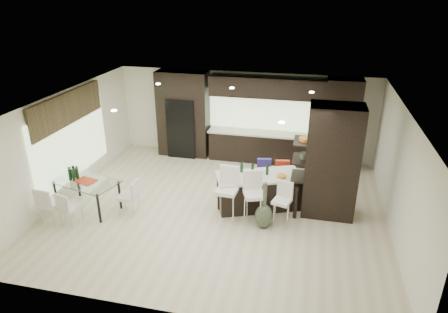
% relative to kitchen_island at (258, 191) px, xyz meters
% --- Properties ---
extents(ground, '(8.00, 8.00, 0.00)m').
position_rel_kitchen_island_xyz_m(ground, '(-0.94, -0.33, -0.43)').
color(ground, beige).
rests_on(ground, ground).
extents(back_wall, '(8.00, 0.02, 2.70)m').
position_rel_kitchen_island_xyz_m(back_wall, '(-0.94, 3.17, 0.92)').
color(back_wall, white).
rests_on(back_wall, ground).
extents(left_wall, '(0.02, 7.00, 2.70)m').
position_rel_kitchen_island_xyz_m(left_wall, '(-4.94, -0.33, 0.92)').
color(left_wall, white).
rests_on(left_wall, ground).
extents(right_wall, '(0.02, 7.00, 2.70)m').
position_rel_kitchen_island_xyz_m(right_wall, '(3.06, -0.33, 0.92)').
color(right_wall, white).
rests_on(right_wall, ground).
extents(ceiling, '(8.00, 7.00, 0.02)m').
position_rel_kitchen_island_xyz_m(ceiling, '(-0.94, -0.33, 2.27)').
color(ceiling, white).
rests_on(ceiling, ground).
extents(window_left, '(0.04, 3.20, 1.90)m').
position_rel_kitchen_island_xyz_m(window_left, '(-4.90, -0.13, 0.92)').
color(window_left, '#B2D199').
rests_on(window_left, left_wall).
extents(window_back, '(3.40, 0.04, 1.20)m').
position_rel_kitchen_island_xyz_m(window_back, '(-0.34, 3.13, 1.12)').
color(window_back, '#B2D199').
rests_on(window_back, back_wall).
extents(stone_accent, '(0.08, 3.00, 0.80)m').
position_rel_kitchen_island_xyz_m(stone_accent, '(-4.87, -0.13, 1.82)').
color(stone_accent, brown).
rests_on(stone_accent, left_wall).
extents(ceiling_spots, '(4.00, 3.00, 0.02)m').
position_rel_kitchen_island_xyz_m(ceiling_spots, '(-0.94, -0.08, 2.25)').
color(ceiling_spots, white).
rests_on(ceiling_spots, ceiling).
extents(back_cabinetry, '(6.80, 0.68, 2.70)m').
position_rel_kitchen_island_xyz_m(back_cabinetry, '(-0.44, 2.84, 0.92)').
color(back_cabinetry, black).
rests_on(back_cabinetry, ground).
extents(refrigerator, '(0.90, 0.68, 1.90)m').
position_rel_kitchen_island_xyz_m(refrigerator, '(-2.84, 2.79, 0.52)').
color(refrigerator, black).
rests_on(refrigerator, ground).
extents(partition_column, '(1.20, 0.80, 2.70)m').
position_rel_kitchen_island_xyz_m(partition_column, '(1.66, 0.07, 0.92)').
color(partition_column, black).
rests_on(partition_column, ground).
extents(kitchen_island, '(2.23, 1.58, 0.85)m').
position_rel_kitchen_island_xyz_m(kitchen_island, '(0.00, 0.00, 0.00)').
color(kitchen_island, black).
rests_on(kitchen_island, ground).
extents(stool_left, '(0.50, 0.50, 1.06)m').
position_rel_kitchen_island_xyz_m(stool_left, '(-0.63, -0.77, 0.10)').
color(stool_left, white).
rests_on(stool_left, ground).
extents(stool_mid, '(0.57, 0.57, 1.01)m').
position_rel_kitchen_island_xyz_m(stool_mid, '(0.00, -0.76, 0.08)').
color(stool_mid, white).
rests_on(stool_mid, ground).
extents(stool_right, '(0.47, 0.47, 0.86)m').
position_rel_kitchen_island_xyz_m(stool_right, '(0.63, -0.73, 0.00)').
color(stool_right, white).
rests_on(stool_right, ground).
extents(bench, '(1.46, 0.80, 0.53)m').
position_rel_kitchen_island_xyz_m(bench, '(0.32, 0.75, -0.16)').
color(bench, black).
rests_on(bench, ground).
extents(floor_vase, '(0.44, 0.44, 1.12)m').
position_rel_kitchen_island_xyz_m(floor_vase, '(0.25, -0.88, 0.13)').
color(floor_vase, '#3E4B35').
rests_on(floor_vase, ground).
extents(dining_table, '(1.72, 1.24, 0.75)m').
position_rel_kitchen_island_xyz_m(dining_table, '(-4.06, -1.03, -0.05)').
color(dining_table, white).
rests_on(dining_table, ground).
extents(chair_near, '(0.53, 0.53, 0.78)m').
position_rel_kitchen_island_xyz_m(chair_near, '(-4.06, -1.76, -0.03)').
color(chair_near, white).
rests_on(chair_near, ground).
extents(chair_far, '(0.52, 0.52, 0.86)m').
position_rel_kitchen_island_xyz_m(chair_far, '(-4.54, -1.78, 0.00)').
color(chair_far, white).
rests_on(chair_far, ground).
extents(chair_end, '(0.46, 0.46, 0.81)m').
position_rel_kitchen_island_xyz_m(chair_end, '(-2.98, -1.03, -0.02)').
color(chair_end, white).
rests_on(chair_end, ground).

